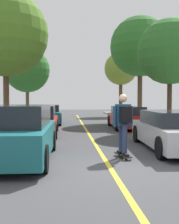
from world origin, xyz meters
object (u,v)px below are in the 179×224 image
Objects in this scene: parked_car_left_nearest at (16,133)px; parked_car_left_near at (38,121)px; street_tree_right_nearest at (170,52)px; street_tree_right_far at (121,69)px; parked_car_right_nearest at (172,130)px; street_tree_left_nearest at (5,34)px; parked_car_left_far at (47,114)px; parked_car_right_near at (127,117)px; street_tree_right_near at (140,47)px; skateboarder at (123,120)px; street_tree_left_near at (27,70)px; skateboard at (123,155)px.

parked_car_left_nearest reaches higher than parked_car_left_near.
street_tree_right_nearest is 13.47m from street_tree_right_far.
parked_car_left_nearest is 4.96m from parked_car_right_nearest.
street_tree_right_far is at bearing 65.29° from parked_car_left_near.
street_tree_left_nearest is 8.73m from street_tree_right_nearest.
parked_car_left_far is 5.73m from parked_car_right_near.
street_tree_right_near is at bearing 29.28° from street_tree_left_nearest.
parked_car_right_nearest is 0.61× the size of street_tree_right_near.
street_tree_right_near reaches higher than skateboarder.
parked_car_left_near is at bearing -90.00° from parked_car_left_far.
parked_car_left_near is at bearing 90.01° from parked_car_left_nearest.
parked_car_left_nearest is at bearing -89.99° from parked_car_left_near.
street_tree_right_far is at bearing 84.24° from parked_car_right_nearest.
parked_car_right_near is at bearing 77.17° from skateboarder.
street_tree_left_near reaches higher than parked_car_left_nearest.
street_tree_right_nearest is at bearing -90.00° from street_tree_right_near.
street_tree_left_near is (-1.90, 15.95, 3.35)m from parked_car_left_nearest.
parked_car_right_nearest is 12.51m from street_tree_right_near.
parked_car_left_near is at bearing 117.98° from skateboard.
parked_car_right_nearest is at bearing -95.76° from street_tree_right_far.
street_tree_right_nearest reaches higher than skateboarder.
parked_car_right_nearest is 19.33m from street_tree_right_far.
street_tree_left_near reaches higher than street_tree_right_nearest.
street_tree_left_near is at bearing 132.62° from street_tree_right_nearest.
street_tree_left_near is 9.55m from street_tree_right_far.
parked_car_right_near is at bearing 28.89° from parked_car_left_near.
skateboarder is at bearing -75.50° from parked_car_left_far.
street_tree_right_near is at bearing 73.38° from skateboard.
parked_car_left_nearest is 16.41m from street_tree_left_near.
street_tree_right_nearest is 6.18m from street_tree_right_near.
parked_car_right_near is at bearing -49.28° from street_tree_left_near.
street_tree_left_near reaches higher than parked_car_left_near.
street_tree_right_near is 4.49× the size of skateboarder.
street_tree_left_nearest is at bearing 135.60° from parked_car_right_nearest.
parked_car_left_near is 5.37m from street_tree_left_nearest.
street_tree_left_nearest is 8.41× the size of skateboard.
skateboard is (4.82, -7.80, -5.04)m from street_tree_left_nearest.
street_tree_right_far is at bearing 52.61° from parked_car_left_far.
street_tree_left_nearest is (-1.89, 2.30, 4.47)m from parked_car_left_near.
street_tree_right_far is at bearing 71.57° from parked_car_left_nearest.
street_tree_left_near is 0.77× the size of street_tree_right_near.
parked_car_left_nearest is 5.53m from parked_car_left_near.
street_tree_right_far reaches higher than parked_car_left_nearest.
street_tree_left_near is 3.45× the size of skateboarder.
parked_car_right_near is 8.07m from street_tree_left_nearest.
skateboard is (-1.87, -1.25, -0.54)m from parked_car_right_nearest.
street_tree_right_near is (8.59, 4.82, 0.36)m from street_tree_left_nearest.
parked_car_left_near is at bearing -151.11° from parked_car_right_near.
street_tree_right_near is at bearing 73.44° from skateboarder.
parked_car_right_near is 5.35× the size of skateboard.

